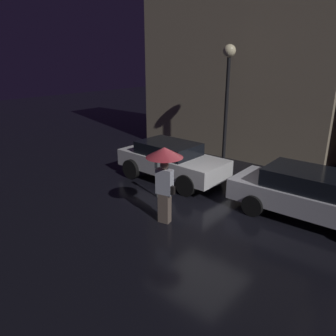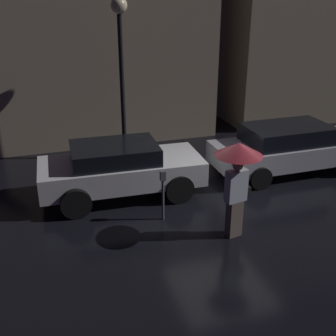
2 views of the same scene
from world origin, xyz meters
name	(u,v)px [view 1 (image 1 of 2)]	position (x,y,z in m)	size (l,w,h in m)	color
ground_plane	(203,210)	(0.00, 0.00, 0.00)	(60.00, 60.00, 0.00)	black
building_facade_left	(241,51)	(-2.50, 6.50, 4.50)	(8.86, 3.00, 9.00)	gray
parked_car_white	(171,160)	(-2.28, 1.34, 0.75)	(4.08, 1.88, 1.38)	silver
parked_car_silver	(315,195)	(2.64, 1.43, 0.72)	(4.57, 1.89, 1.38)	#B7B7BF
pedestrian_with_umbrella	(165,166)	(-0.39, -1.27, 1.60)	(0.97, 0.97, 2.10)	#66564C
parking_meter	(157,175)	(-1.62, -0.17, 0.75)	(0.12, 0.10, 1.20)	#4C5154
street_lamp_near	(228,80)	(-1.63, 3.91, 3.41)	(0.47, 0.47, 4.70)	black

